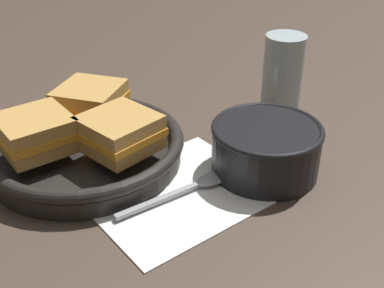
{
  "coord_description": "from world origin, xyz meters",
  "views": [
    {
      "loc": [
        -0.38,
        -0.39,
        0.37
      ],
      "look_at": [
        -0.0,
        0.03,
        0.04
      ],
      "focal_mm": 45.0,
      "sensor_mm": 36.0,
      "label": 1
    }
  ],
  "objects": [
    {
      "name": "ground_plane",
      "position": [
        0.0,
        0.0,
        0.0
      ],
      "size": [
        4.0,
        4.0,
        0.0
      ],
      "primitive_type": "plane",
      "color": "#47382D"
    },
    {
      "name": "napkin",
      "position": [
        -0.06,
        0.0,
        0.0
      ],
      "size": [
        0.23,
        0.2,
        0.0
      ],
      "color": "white",
      "rests_on": "ground_plane"
    },
    {
      "name": "soup_bowl",
      "position": [
        0.06,
        -0.04,
        0.04
      ],
      "size": [
        0.15,
        0.15,
        0.07
      ],
      "color": "black",
      "rests_on": "ground_plane"
    },
    {
      "name": "spoon",
      "position": [
        -0.03,
        -0.01,
        0.01
      ],
      "size": [
        0.17,
        0.04,
        0.01
      ],
      "rotation": [
        0.0,
        0.0,
        -0.12
      ],
      "color": "#9E9EA3",
      "rests_on": "napkin"
    },
    {
      "name": "skillet",
      "position": [
        -0.11,
        0.14,
        0.02
      ],
      "size": [
        0.27,
        0.27,
        0.04
      ],
      "color": "black",
      "rests_on": "ground_plane"
    },
    {
      "name": "sandwich_near_left",
      "position": [
        -0.17,
        0.15,
        0.07
      ],
      "size": [
        0.1,
        0.1,
        0.05
      ],
      "rotation": [
        0.0,
        0.0,
        4.63
      ],
      "color": "#C18E47",
      "rests_on": "skillet"
    },
    {
      "name": "sandwich_near_right",
      "position": [
        -0.08,
        0.08,
        0.07
      ],
      "size": [
        0.1,
        0.1,
        0.05
      ],
      "rotation": [
        0.0,
        0.0,
        6.38
      ],
      "color": "#C18E47",
      "rests_on": "skillet"
    },
    {
      "name": "sandwich_far_left",
      "position": [
        -0.06,
        0.19,
        0.07
      ],
      "size": [
        0.12,
        0.12,
        0.05
      ],
      "rotation": [
        0.0,
        0.0,
        8.4
      ],
      "color": "#C18E47",
      "rests_on": "skillet"
    },
    {
      "name": "drinking_glass",
      "position": [
        0.24,
        0.07,
        0.06
      ],
      "size": [
        0.07,
        0.07,
        0.13
      ],
      "color": "silver",
      "rests_on": "ground_plane"
    }
  ]
}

